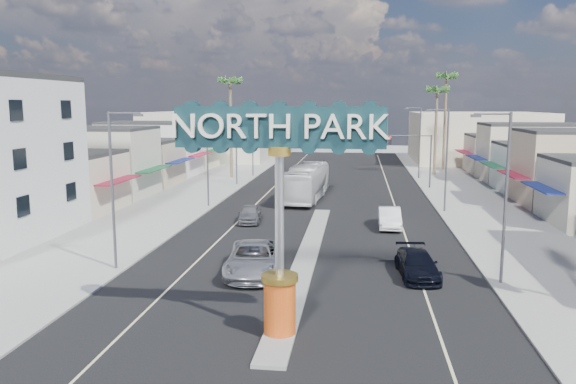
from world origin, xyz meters
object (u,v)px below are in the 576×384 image
(streetlight_r_near, at_px, (503,189))
(gateway_sign, at_px, (279,193))
(car_parked_right, at_px, (390,218))
(palm_left_far, at_px, (230,87))
(city_bus, at_px, (307,182))
(palm_right_far, at_px, (447,82))
(car_parked_left, at_px, (250,214))
(traffic_signal_left, at_px, (252,149))
(streetlight_l_mid, at_px, (209,152))
(streetlight_r_mid, at_px, (445,155))
(suv_left, at_px, (254,259))
(streetlight_l_near, at_px, (115,182))
(streetlight_l_far, at_px, (254,138))
(streetlight_r_far, at_px, (419,139))
(suv_right, at_px, (417,264))
(palm_right_mid, at_px, (437,94))
(traffic_signal_right, at_px, (414,150))

(streetlight_r_near, bearing_deg, gateway_sign, -142.45)
(car_parked_right, bearing_deg, palm_left_far, 124.53)
(streetlight_r_near, relative_size, city_bus, 0.73)
(palm_right_far, distance_m, car_parked_left, 44.91)
(traffic_signal_left, bearing_deg, palm_left_far, 122.43)
(streetlight_l_mid, distance_m, car_parked_right, 17.85)
(streetlight_r_mid, bearing_deg, palm_left_far, 139.52)
(traffic_signal_left, distance_m, streetlight_r_near, 39.26)
(streetlight_r_near, relative_size, suv_left, 1.42)
(gateway_sign, xyz_separation_m, city_bus, (-2.00, 33.27, -4.22))
(streetlight_l_near, xyz_separation_m, car_parked_left, (4.93, 13.79, -4.37))
(streetlight_l_mid, bearing_deg, city_bus, 31.89)
(palm_left_far, distance_m, palm_right_far, 30.48)
(streetlight_l_near, xyz_separation_m, streetlight_l_far, (0.00, 42.00, 0.00))
(city_bus, bearing_deg, palm_left_far, 130.91)
(streetlight_r_far, distance_m, city_bus, 21.13)
(suv_left, bearing_deg, traffic_signal_left, 95.58)
(streetlight_r_mid, xyz_separation_m, suv_right, (-4.07, -19.14, -4.36))
(streetlight_l_near, distance_m, car_parked_right, 21.12)
(palm_right_mid, bearing_deg, palm_left_far, -167.01)
(traffic_signal_right, height_order, suv_left, traffic_signal_right)
(palm_right_far, bearing_deg, palm_right_mid, -108.43)
(streetlight_l_mid, bearing_deg, traffic_signal_left, 84.90)
(streetlight_l_mid, distance_m, streetlight_r_near, 28.90)
(palm_right_far, relative_size, car_parked_left, 3.44)
(palm_right_mid, bearing_deg, streetlight_r_far, -122.69)
(gateway_sign, bearing_deg, palm_left_far, 105.15)
(car_parked_right, bearing_deg, traffic_signal_left, 125.14)
(traffic_signal_left, xyz_separation_m, suv_right, (15.55, -33.13, -3.57))
(suv_right, bearing_deg, car_parked_left, 127.72)
(streetlight_r_far, distance_m, car_parked_right, 29.55)
(city_bus, bearing_deg, car_parked_right, -53.92)
(traffic_signal_right, distance_m, streetlight_l_near, 39.26)
(car_parked_right, bearing_deg, gateway_sign, -104.61)
(streetlight_l_near, height_order, streetlight_l_mid, same)
(suv_left, bearing_deg, car_parked_left, 96.54)
(traffic_signal_left, bearing_deg, car_parked_right, -54.79)
(gateway_sign, xyz_separation_m, streetlight_l_mid, (-10.43, 28.02, -0.86))
(palm_right_far, bearing_deg, car_parked_right, -103.75)
(car_parked_left, bearing_deg, gateway_sign, -81.58)
(streetlight_l_mid, height_order, streetlight_r_far, same)
(streetlight_r_mid, height_order, suv_right, streetlight_r_mid)
(streetlight_l_near, distance_m, palm_left_far, 40.59)
(streetlight_r_far, bearing_deg, suv_left, -107.35)
(streetlight_l_far, bearing_deg, streetlight_r_far, 0.00)
(palm_right_far, height_order, city_bus, palm_right_far)
(palm_right_mid, bearing_deg, city_bus, -125.86)
(palm_right_far, xyz_separation_m, car_parked_right, (-9.50, -38.81, -11.61))
(traffic_signal_right, bearing_deg, streetlight_l_far, 157.80)
(streetlight_r_mid, bearing_deg, gateway_sign, -110.42)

